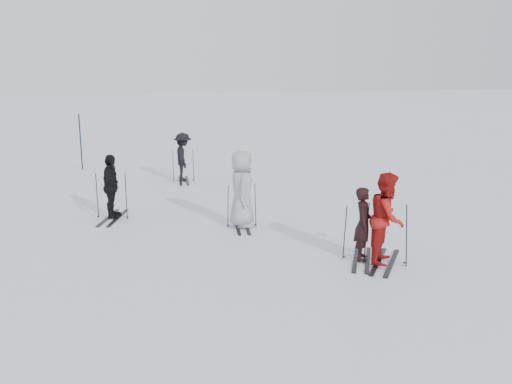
# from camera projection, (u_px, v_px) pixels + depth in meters

# --- Properties ---
(ground) EXTENTS (120.00, 120.00, 0.00)m
(ground) POSITION_uv_depth(u_px,v_px,m) (266.00, 243.00, 13.25)
(ground) COLOR silver
(ground) RESTS_ON ground
(skier_near_dark) EXTENTS (0.58, 0.68, 1.56)m
(skier_near_dark) POSITION_uv_depth(u_px,v_px,m) (363.00, 225.00, 11.96)
(skier_near_dark) COLOR black
(skier_near_dark) RESTS_ON ground
(skier_red) EXTENTS (1.11, 1.17, 1.91)m
(skier_red) POSITION_uv_depth(u_px,v_px,m) (387.00, 219.00, 11.77)
(skier_red) COLOR #9E1411
(skier_red) RESTS_ON ground
(skier_grey) EXTENTS (0.72, 1.01, 1.94)m
(skier_grey) POSITION_uv_depth(u_px,v_px,m) (242.00, 190.00, 14.35)
(skier_grey) COLOR #979BA0
(skier_grey) RESTS_ON ground
(skier_uphill_left) EXTENTS (0.68, 1.08, 1.71)m
(skier_uphill_left) POSITION_uv_depth(u_px,v_px,m) (111.00, 187.00, 15.14)
(skier_uphill_left) COLOR black
(skier_uphill_left) RESTS_ON ground
(skier_uphill_far) EXTENTS (0.69, 1.12, 1.68)m
(skier_uphill_far) POSITION_uv_depth(u_px,v_px,m) (183.00, 158.00, 19.81)
(skier_uphill_far) COLOR black
(skier_uphill_far) RESTS_ON ground
(skis_near_dark) EXTENTS (1.90, 1.52, 1.23)m
(skis_near_dark) POSITION_uv_depth(u_px,v_px,m) (363.00, 233.00, 11.99)
(skis_near_dark) COLOR black
(skis_near_dark) RESTS_ON ground
(skis_red) EXTENTS (2.06, 1.82, 1.33)m
(skis_red) POSITION_uv_depth(u_px,v_px,m) (386.00, 232.00, 11.83)
(skis_red) COLOR black
(skis_red) RESTS_ON ground
(skis_grey) EXTENTS (1.64, 1.00, 1.14)m
(skis_grey) POSITION_uv_depth(u_px,v_px,m) (242.00, 205.00, 14.44)
(skis_grey) COLOR black
(skis_grey) RESTS_ON ground
(skis_uphill_left) EXTENTS (1.96, 1.40, 1.29)m
(skis_uphill_left) POSITION_uv_depth(u_px,v_px,m) (112.00, 195.00, 15.19)
(skis_uphill_left) COLOR black
(skis_uphill_left) RESTS_ON ground
(skis_uphill_far) EXTENTS (1.61, 0.92, 1.14)m
(skis_uphill_far) POSITION_uv_depth(u_px,v_px,m) (183.00, 165.00, 19.87)
(skis_uphill_far) COLOR black
(skis_uphill_far) RESTS_ON ground
(piste_marker) EXTENTS (0.05, 0.05, 2.15)m
(piste_marker) POSITION_uv_depth(u_px,v_px,m) (81.00, 142.00, 21.93)
(piste_marker) COLOR black
(piste_marker) RESTS_ON ground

